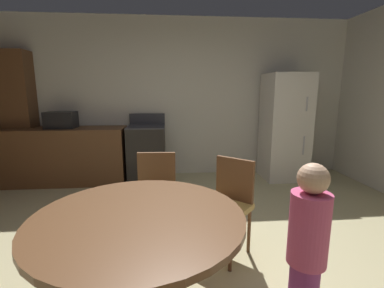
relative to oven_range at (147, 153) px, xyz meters
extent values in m
plane|color=tan|center=(0.56, -2.43, -0.47)|extent=(14.00, 14.00, 0.00)
cube|color=beige|center=(0.56, 0.40, 0.88)|extent=(6.20, 0.12, 2.70)
cube|color=brown|center=(-1.30, 0.00, -0.02)|extent=(1.89, 0.60, 0.90)
cube|color=brown|center=(-2.02, 0.18, 0.58)|extent=(0.44, 0.36, 2.10)
cube|color=black|center=(0.00, 0.00, -0.02)|extent=(0.60, 0.60, 0.90)
cube|color=#38383D|center=(0.00, 0.00, 0.44)|extent=(0.60, 0.60, 0.02)
cube|color=#38383D|center=(0.00, 0.28, 0.54)|extent=(0.60, 0.04, 0.18)
cube|color=silver|center=(2.31, -0.05, 0.41)|extent=(0.68, 0.66, 1.76)
cylinder|color=#B2B2B7|center=(2.49, -0.39, 0.81)|extent=(0.02, 0.02, 0.22)
cylinder|color=#B2B2B7|center=(2.49, -0.39, 0.16)|extent=(0.02, 0.02, 0.30)
cube|color=black|center=(-1.32, 0.00, 0.56)|extent=(0.44, 0.32, 0.26)
cylinder|color=brown|center=(0.19, -2.91, -0.11)|extent=(0.14, 0.14, 0.72)
cylinder|color=brown|center=(0.19, -2.91, 0.27)|extent=(1.25, 1.25, 0.04)
cylinder|color=brown|center=(0.39, -2.11, -0.25)|extent=(0.03, 0.03, 0.43)
cylinder|color=brown|center=(0.06, -2.10, -0.25)|extent=(0.03, 0.03, 0.43)
cylinder|color=brown|center=(0.41, -1.77, -0.25)|extent=(0.03, 0.03, 0.43)
cylinder|color=brown|center=(0.07, -1.76, -0.25)|extent=(0.03, 0.03, 0.43)
cube|color=#A37F3D|center=(0.23, -1.93, -0.02)|extent=(0.42, 0.42, 0.05)
cube|color=brown|center=(0.24, -1.75, 0.19)|extent=(0.38, 0.05, 0.42)
cylinder|color=brown|center=(0.86, -2.43, -0.25)|extent=(0.03, 0.03, 0.43)
cylinder|color=brown|center=(0.61, -2.20, -0.25)|extent=(0.03, 0.03, 0.43)
cylinder|color=brown|center=(1.09, -2.18, -0.25)|extent=(0.03, 0.03, 0.43)
cylinder|color=brown|center=(0.84, -1.95, -0.25)|extent=(0.03, 0.03, 0.43)
cube|color=#A37F3D|center=(0.85, -2.19, -0.02)|extent=(0.57, 0.57, 0.05)
cube|color=brown|center=(0.97, -2.06, 0.19)|extent=(0.30, 0.28, 0.42)
cylinder|color=#D14C7A|center=(1.15, -3.07, 0.24)|extent=(0.25, 0.25, 0.42)
sphere|color=#D6A884|center=(1.15, -3.07, 0.54)|extent=(0.17, 0.17, 0.17)
camera|label=1|loc=(0.38, -4.40, 1.00)|focal=25.15mm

